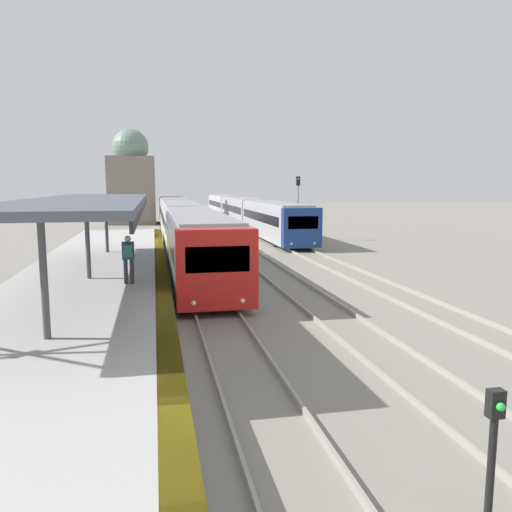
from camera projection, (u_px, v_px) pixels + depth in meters
platform_canopy at (87, 202)px, 17.75m from camera, size 4.00×18.42×2.88m
person_on_platform at (128, 255)px, 16.95m from camera, size 0.40×0.40×1.66m
train_near at (180, 220)px, 37.95m from camera, size 2.65×45.69×3.00m
train_far at (243, 210)px, 53.22m from camera, size 2.58×44.20×2.96m
signal_post_near at (493, 441)px, 6.21m from camera, size 0.20×0.21×1.77m
signal_mast_far at (298, 200)px, 38.84m from camera, size 0.28×0.29×4.96m
distant_domed_building at (132, 180)px, 55.84m from camera, size 5.13×5.13×10.48m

